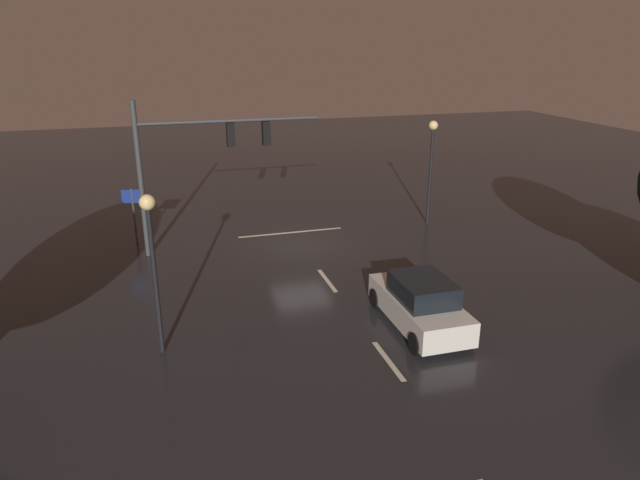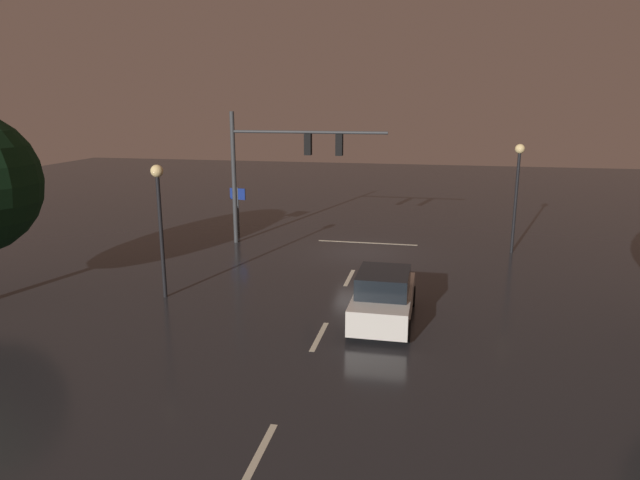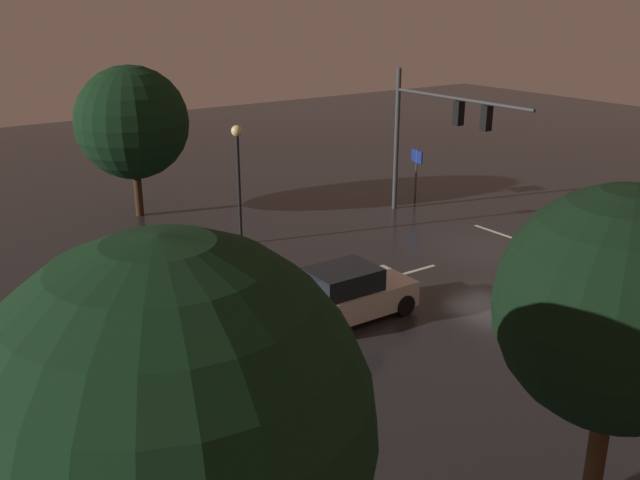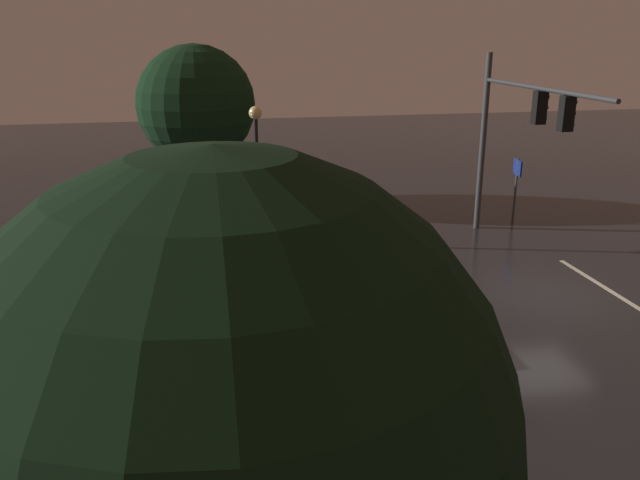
% 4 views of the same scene
% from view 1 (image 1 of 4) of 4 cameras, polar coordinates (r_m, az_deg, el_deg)
% --- Properties ---
extents(ground_plane, '(80.00, 80.00, 0.00)m').
position_cam_1_polar(ground_plane, '(25.56, -1.91, -0.60)').
color(ground_plane, '#232326').
extents(traffic_signal_assembly, '(7.62, 0.47, 6.48)m').
position_cam_1_polar(traffic_signal_assembly, '(24.47, -11.87, 8.65)').
color(traffic_signal_assembly, '#383A3D').
rests_on(traffic_signal_assembly, ground_plane).
extents(lane_dash_far, '(0.16, 2.20, 0.01)m').
position_cam_1_polar(lane_dash_far, '(21.98, 0.72, -4.04)').
color(lane_dash_far, beige).
rests_on(lane_dash_far, ground_plane).
extents(lane_dash_mid, '(0.16, 2.20, 0.01)m').
position_cam_1_polar(lane_dash_mid, '(16.98, 6.81, -11.81)').
color(lane_dash_mid, beige).
rests_on(lane_dash_mid, ground_plane).
extents(stop_bar, '(5.00, 0.16, 0.01)m').
position_cam_1_polar(stop_bar, '(27.33, -2.93, 0.75)').
color(stop_bar, beige).
rests_on(stop_bar, ground_plane).
extents(car_approaching, '(1.92, 4.38, 1.70)m').
position_cam_1_polar(car_approaching, '(18.62, 9.90, -6.23)').
color(car_approaching, silver).
rests_on(car_approaching, ground_plane).
extents(street_lamp_left_kerb, '(0.44, 0.44, 5.07)m').
position_cam_1_polar(street_lamp_left_kerb, '(28.31, 11.03, 8.51)').
color(street_lamp_left_kerb, black).
rests_on(street_lamp_left_kerb, ground_plane).
extents(street_lamp_right_kerb, '(0.44, 0.44, 4.81)m').
position_cam_1_polar(street_lamp_right_kerb, '(16.53, -16.39, -0.40)').
color(street_lamp_right_kerb, black).
rests_on(street_lamp_right_kerb, ground_plane).
extents(route_sign, '(0.90, 0.22, 2.53)m').
position_cam_1_polar(route_sign, '(26.67, -18.10, 3.42)').
color(route_sign, '#383A3D').
rests_on(route_sign, ground_plane).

